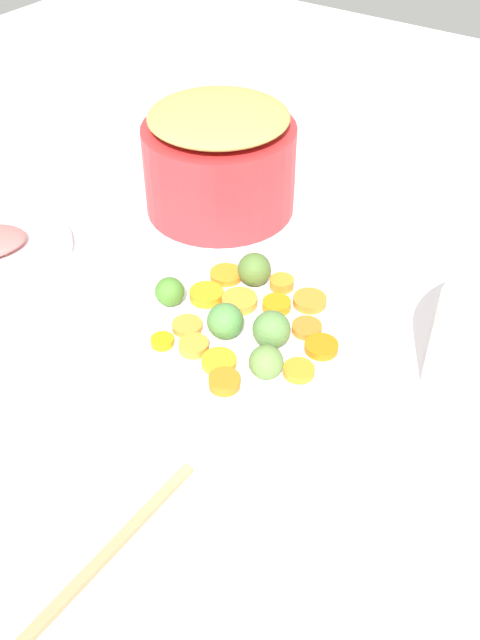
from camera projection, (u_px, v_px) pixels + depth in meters
tabletop at (240, 373)px, 0.84m from camera, size 2.40×2.40×0.02m
serving_bowl_carrots at (240, 355)px, 0.79m from camera, size 0.23×0.23×0.08m
metal_pot at (220, 168)px, 1.05m from camera, size 0.22×0.22×0.13m
stuffing_mound at (219, 116)px, 1.00m from camera, size 0.20×0.20×0.03m
carrot_slice_0 at (240, 301)px, 0.79m from camera, size 0.04×0.04×0.01m
carrot_slice_1 at (307, 328)px, 0.75m from camera, size 0.04×0.04×0.01m
carrot_slice_2 at (299, 371)px, 0.70m from camera, size 0.04×0.04×0.01m
carrot_slice_3 at (282, 283)px, 0.81m from camera, size 0.04×0.04×0.01m
carrot_slice_4 at (310, 301)px, 0.79m from camera, size 0.05×0.05×0.01m
carrot_slice_5 at (204, 297)px, 0.79m from camera, size 0.05×0.05×0.01m
carrot_slice_6 at (226, 275)px, 0.82m from camera, size 0.04×0.04×0.01m
carrot_slice_7 at (194, 346)px, 0.73m from camera, size 0.04×0.04×0.01m
carrot_slice_8 at (277, 305)px, 0.78m from camera, size 0.04×0.04×0.01m
carrot_slice_9 at (322, 346)px, 0.73m from camera, size 0.05×0.05×0.01m
carrot_slice_10 at (224, 382)px, 0.69m from camera, size 0.04×0.04×0.01m
carrot_slice_11 at (187, 326)px, 0.76m from camera, size 0.04×0.04×0.01m
carrot_slice_12 at (162, 341)px, 0.74m from camera, size 0.03×0.03×0.01m
carrot_slice_13 at (219, 361)px, 0.71m from camera, size 0.04×0.04×0.01m
brussels_sprout_0 at (254, 269)px, 0.81m from camera, size 0.04×0.04×0.04m
brussels_sprout_1 at (272, 330)px, 0.73m from camera, size 0.04×0.04×0.04m
brussels_sprout_2 at (170, 292)px, 0.78m from camera, size 0.03×0.03×0.03m
brussels_sprout_3 at (225, 321)px, 0.74m from camera, size 0.04×0.04×0.04m
brussels_sprout_4 at (266, 362)px, 0.69m from camera, size 0.03×0.03×0.03m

